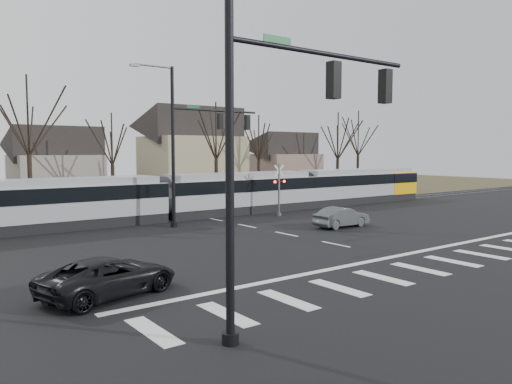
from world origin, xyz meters
TOP-DOWN VIEW (x-y plane):
  - ground at (0.00, 0.00)m, footprint 140.00×140.00m
  - grass_verge at (0.00, 32.00)m, footprint 140.00×28.00m
  - crosswalk at (0.00, -4.00)m, footprint 27.00×2.60m
  - stop_line at (0.00, -1.80)m, footprint 28.00×0.35m
  - lane_dashes at (0.00, 16.00)m, footprint 0.18×30.00m
  - rail_pair at (0.00, 15.80)m, footprint 90.00×1.52m
  - tram at (3.51, 16.00)m, footprint 41.94×3.11m
  - sedan at (4.62, 5.98)m, footprint 1.42×3.96m
  - suv at (-12.92, -0.03)m, footprint 4.66×5.92m
  - signal_pole_near_left at (-10.41, -6.00)m, footprint 9.28×0.44m
  - signal_pole_far at (-2.41, 12.50)m, footprint 9.28×0.44m
  - rail_crossing_signal at (5.00, 12.79)m, footprint 1.08×0.36m
  - tree_row at (2.00, 26.00)m, footprint 59.20×7.20m
  - house_b at (-5.00, 36.00)m, footprint 8.64×7.56m
  - house_c at (9.00, 33.00)m, footprint 10.80×8.64m
  - house_d at (24.00, 35.00)m, footprint 8.64×7.56m

SIDE VIEW (x-z plane):
  - ground at x=0.00m, z-range 0.00..0.00m
  - grass_verge at x=0.00m, z-range 0.00..0.01m
  - crosswalk at x=0.00m, z-range 0.00..0.01m
  - stop_line at x=0.00m, z-range 0.00..0.01m
  - lane_dashes at x=0.00m, z-range 0.00..0.01m
  - rail_pair at x=0.00m, z-range 0.00..0.06m
  - sedan at x=4.62m, z-range 0.00..1.30m
  - suv at x=-12.92m, z-range 0.00..1.33m
  - tram at x=3.51m, z-range 0.14..3.32m
  - rail_crossing_signal at x=5.00m, z-range -0.11..3.89m
  - house_b at x=-5.00m, z-range 0.14..7.79m
  - house_d at x=24.00m, z-range 0.14..7.79m
  - tree_row at x=2.00m, z-range 0.00..10.00m
  - house_c at x=9.00m, z-range 0.18..10.28m
  - signal_pole_near_left at x=-10.41m, z-range 0.60..10.80m
  - signal_pole_far at x=-2.41m, z-range 0.60..10.80m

